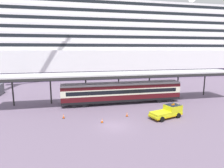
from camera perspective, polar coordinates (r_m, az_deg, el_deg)
ground_plane at (r=26.95m, az=0.97°, el=-12.36°), size 400.00×400.00×0.00m
cruise_ship at (r=79.34m, az=-3.62°, el=11.64°), size 143.28×26.67×37.66m
platform_canopy at (r=36.96m, az=2.91°, el=2.90°), size 47.10×5.47×5.94m
train_carriage at (r=37.12m, az=3.04°, el=-2.32°), size 22.97×2.81×4.11m
service_truck at (r=31.07m, az=16.34°, el=-7.74°), size 5.56×3.45×2.02m
traffic_cone_near at (r=30.54m, az=-14.16°, el=-9.24°), size 0.36×0.36×0.69m
traffic_cone_mid at (r=28.04m, az=-2.96°, el=-10.80°), size 0.36×0.36×0.61m
traffic_cone_far at (r=30.56m, az=4.45°, el=-8.94°), size 0.36×0.36×0.69m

